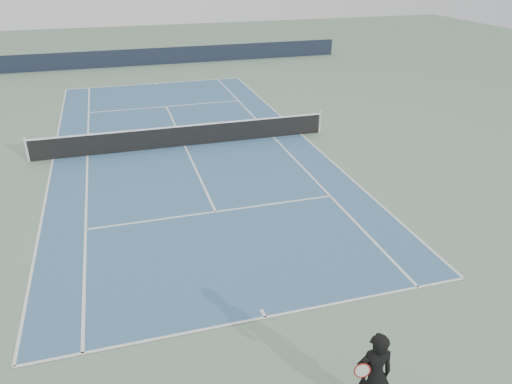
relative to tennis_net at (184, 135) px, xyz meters
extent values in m
plane|color=slate|center=(0.00, 0.00, -0.50)|extent=(80.00, 80.00, 0.00)
cube|color=#3A648A|center=(0.00, 0.00, -0.50)|extent=(10.97, 23.77, 0.01)
cylinder|color=silver|center=(-6.40, 0.00, 0.03)|extent=(0.10, 0.10, 1.07)
cylinder|color=silver|center=(6.40, 0.00, 0.03)|extent=(0.10, 0.10, 1.07)
cube|color=black|center=(0.00, 0.00, -0.04)|extent=(12.80, 0.03, 0.90)
cube|color=white|center=(0.00, 0.00, 0.43)|extent=(12.80, 0.04, 0.06)
cube|color=black|center=(0.00, 17.88, 0.10)|extent=(30.00, 0.25, 1.20)
imported|color=black|center=(1.07, -14.98, 0.44)|extent=(0.78, 0.60, 1.89)
torus|color=maroon|center=(0.79, -15.03, 0.68)|extent=(0.34, 0.18, 0.36)
cylinder|color=white|center=(0.79, -15.03, 0.68)|extent=(0.29, 0.14, 0.32)
cylinder|color=white|center=(0.91, -15.00, 0.42)|extent=(0.08, 0.13, 0.27)
camera|label=1|loc=(-2.83, -20.71, 7.31)|focal=35.00mm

